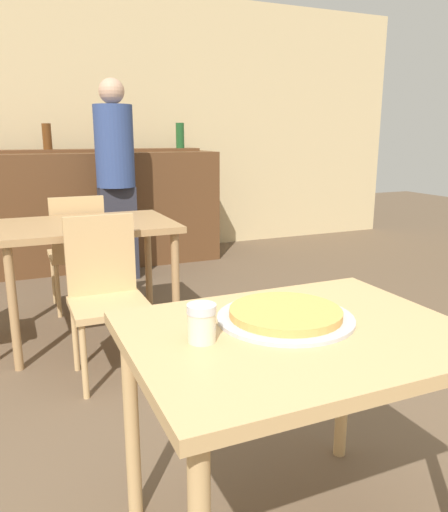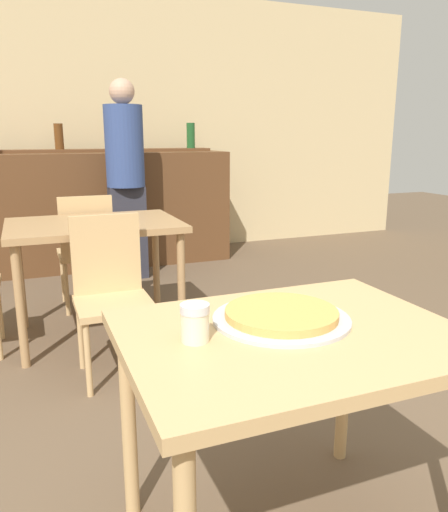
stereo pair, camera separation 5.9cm
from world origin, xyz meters
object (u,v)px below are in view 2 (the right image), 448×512
object	(u,v)px
chair_far_side_back	(86,245)
cheese_shaker	(195,322)
chair_far_side_front	(111,286)
person_standing	(126,173)
pizza_tray	(281,316)

from	to	relation	value
chair_far_side_back	cheese_shaker	bearing A→B (deg)	90.28
chair_far_side_front	chair_far_side_back	distance (m)	1.11
chair_far_side_front	person_standing	size ratio (longest dim) A/B	0.49
pizza_tray	person_standing	bearing A→B (deg)	87.28
chair_far_side_back	person_standing	world-z (taller)	person_standing
person_standing	cheese_shaker	bearing A→B (deg)	-97.77
chair_far_side_front	pizza_tray	xyz separation A→B (m)	(0.31, -1.39, 0.27)
person_standing	chair_far_side_front	bearing A→B (deg)	-103.96
cheese_shaker	person_standing	distance (m)	3.34
pizza_tray	chair_far_side_back	bearing A→B (deg)	97.04
chair_far_side_front	chair_far_side_back	bearing A→B (deg)	90.00
chair_far_side_front	person_standing	xyz separation A→B (m)	(0.46, 1.87, 0.47)
chair_far_side_back	cheese_shaker	world-z (taller)	chair_far_side_back
cheese_shaker	chair_far_side_back	bearing A→B (deg)	90.28
chair_far_side_front	cheese_shaker	world-z (taller)	chair_far_side_front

